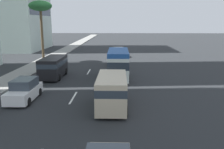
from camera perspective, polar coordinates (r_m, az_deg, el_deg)
The scene contains 11 objects.
ground_plane at distance 35.24m, azimuth -4.52°, elevation 2.40°, with size 198.00×198.00×0.00m, color #26282B.
sidewalk_right at distance 36.90m, azimuth -16.79°, elevation 2.48°, with size 162.00×3.08×0.15m, color gray.
lane_stripe_mid at distance 20.10m, azimuth -9.22°, elevation -5.46°, with size 3.20×0.16×0.01m, color silver.
lane_stripe_far at distance 30.15m, azimuth -5.55°, elevation 0.67°, with size 3.20×0.16×0.01m, color silver.
minibus_lead at distance 26.07m, azimuth 1.48°, elevation 2.69°, with size 6.25×2.30×3.13m.
car_second at distance 34.28m, azimuth 1.37°, elevation 3.50°, with size 4.49×1.85×1.69m.
van_third at distance 27.51m, azimuth -13.76°, elevation 1.99°, with size 5.41×2.20×2.27m.
car_fourth at distance 42.59m, azimuth 1.58°, elevation 5.26°, with size 4.17×1.96×1.70m.
van_fifth at distance 17.21m, azimuth -0.03°, elevation -3.68°, with size 5.02×2.19×2.36m.
car_sixth at distance 20.27m, azimuth -20.17°, elevation -3.57°, with size 4.14×1.79×1.72m.
palm_tree at distance 37.92m, azimuth -16.70°, elevation 15.03°, with size 3.37×3.37×9.03m.
Camera 1 is at (-3.00, -3.72, 6.14)m, focal length 38.38 mm.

